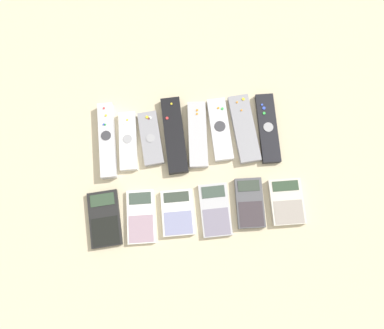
{
  "coord_description": "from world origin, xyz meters",
  "views": [
    {
      "loc": [
        -0.02,
        -0.2,
        1.0
      ],
      "look_at": [
        0.0,
        0.04,
        0.01
      ],
      "focal_mm": 35.0,
      "sensor_mm": 36.0,
      "label": 1
    }
  ],
  "objects_px": {
    "calculator_2": "(178,213)",
    "calculator_3": "(215,210)",
    "remote_5": "(220,129)",
    "calculator_5": "(287,202)",
    "calculator_0": "(105,219)",
    "remote_7": "(268,128)",
    "remote_1": "(128,141)",
    "remote_0": "(107,140)",
    "remote_2": "(151,138)",
    "calculator_1": "(141,216)",
    "calculator_4": "(250,203)",
    "remote_4": "(198,134)",
    "remote_3": "(174,135)",
    "remote_6": "(244,129)"
  },
  "relations": [
    {
      "from": "calculator_2",
      "to": "calculator_3",
      "type": "height_order",
      "value": "calculator_2"
    },
    {
      "from": "remote_5",
      "to": "calculator_5",
      "type": "bearing_deg",
      "value": -56.29
    },
    {
      "from": "calculator_0",
      "to": "remote_7",
      "type": "bearing_deg",
      "value": 20.84
    },
    {
      "from": "remote_1",
      "to": "calculator_3",
      "type": "relative_size",
      "value": 1.19
    },
    {
      "from": "remote_0",
      "to": "remote_7",
      "type": "bearing_deg",
      "value": -0.96
    },
    {
      "from": "remote_1",
      "to": "calculator_0",
      "type": "distance_m",
      "value": 0.22
    },
    {
      "from": "remote_0",
      "to": "calculator_0",
      "type": "relative_size",
      "value": 1.42
    },
    {
      "from": "remote_7",
      "to": "calculator_0",
      "type": "relative_size",
      "value": 1.34
    },
    {
      "from": "remote_1",
      "to": "calculator_3",
      "type": "bearing_deg",
      "value": -42.64
    },
    {
      "from": "calculator_0",
      "to": "remote_2",
      "type": "bearing_deg",
      "value": 53.56
    },
    {
      "from": "calculator_5",
      "to": "calculator_1",
      "type": "bearing_deg",
      "value": -178.53
    },
    {
      "from": "calculator_0",
      "to": "calculator_4",
      "type": "bearing_deg",
      "value": -2.62
    },
    {
      "from": "remote_0",
      "to": "calculator_1",
      "type": "height_order",
      "value": "remote_0"
    },
    {
      "from": "calculator_3",
      "to": "calculator_1",
      "type": "bearing_deg",
      "value": 179.46
    },
    {
      "from": "calculator_0",
      "to": "calculator_4",
      "type": "height_order",
      "value": "calculator_4"
    },
    {
      "from": "remote_4",
      "to": "calculator_3",
      "type": "height_order",
      "value": "remote_4"
    },
    {
      "from": "remote_3",
      "to": "calculator_1",
      "type": "distance_m",
      "value": 0.24
    },
    {
      "from": "remote_3",
      "to": "remote_5",
      "type": "relative_size",
      "value": 1.21
    },
    {
      "from": "remote_0",
      "to": "calculator_4",
      "type": "distance_m",
      "value": 0.43
    },
    {
      "from": "remote_7",
      "to": "calculator_2",
      "type": "xyz_separation_m",
      "value": [
        -0.27,
        -0.21,
        0.0
      ]
    },
    {
      "from": "remote_2",
      "to": "remote_3",
      "type": "distance_m",
      "value": 0.07
    },
    {
      "from": "remote_3",
      "to": "remote_5",
      "type": "xyz_separation_m",
      "value": [
        0.13,
        0.0,
        -0.0
      ]
    },
    {
      "from": "remote_7",
      "to": "remote_3",
      "type": "bearing_deg",
      "value": -179.3
    },
    {
      "from": "remote_0",
      "to": "calculator_5",
      "type": "xyz_separation_m",
      "value": [
        0.47,
        -0.22,
        -0.0
      ]
    },
    {
      "from": "remote_5",
      "to": "calculator_5",
      "type": "distance_m",
      "value": 0.27
    },
    {
      "from": "remote_6",
      "to": "calculator_1",
      "type": "height_order",
      "value": "remote_6"
    },
    {
      "from": "calculator_0",
      "to": "calculator_5",
      "type": "bearing_deg",
      "value": -3.5
    },
    {
      "from": "remote_4",
      "to": "remote_3",
      "type": "bearing_deg",
      "value": 179.84
    },
    {
      "from": "remote_6",
      "to": "calculator_0",
      "type": "bearing_deg",
      "value": -155.78
    },
    {
      "from": "remote_7",
      "to": "calculator_1",
      "type": "height_order",
      "value": "remote_7"
    },
    {
      "from": "remote_0",
      "to": "calculator_4",
      "type": "xyz_separation_m",
      "value": [
        0.37,
        -0.21,
        -0.0
      ]
    },
    {
      "from": "calculator_2",
      "to": "calculator_3",
      "type": "xyz_separation_m",
      "value": [
        0.1,
        -0.0,
        -0.0
      ]
    },
    {
      "from": "remote_2",
      "to": "calculator_3",
      "type": "xyz_separation_m",
      "value": [
        0.16,
        -0.22,
        -0.0
      ]
    },
    {
      "from": "remote_2",
      "to": "calculator_1",
      "type": "xyz_separation_m",
      "value": [
        -0.04,
        -0.21,
        -0.0
      ]
    },
    {
      "from": "remote_6",
      "to": "calculator_5",
      "type": "height_order",
      "value": "remote_6"
    },
    {
      "from": "calculator_2",
      "to": "calculator_5",
      "type": "height_order",
      "value": "same"
    },
    {
      "from": "calculator_0",
      "to": "calculator_3",
      "type": "xyz_separation_m",
      "value": [
        0.29,
        -0.01,
        -0.0
      ]
    },
    {
      "from": "remote_7",
      "to": "calculator_2",
      "type": "relative_size",
      "value": 1.65
    },
    {
      "from": "remote_1",
      "to": "calculator_3",
      "type": "height_order",
      "value": "remote_1"
    },
    {
      "from": "remote_0",
      "to": "calculator_1",
      "type": "bearing_deg",
      "value": -70.32
    },
    {
      "from": "calculator_5",
      "to": "remote_4",
      "type": "bearing_deg",
      "value": 137.31
    },
    {
      "from": "remote_0",
      "to": "remote_5",
      "type": "bearing_deg",
      "value": 0.3
    },
    {
      "from": "calculator_0",
      "to": "remote_6",
      "type": "bearing_deg",
      "value": 24.77
    },
    {
      "from": "remote_6",
      "to": "remote_1",
      "type": "bearing_deg",
      "value": 177.05
    },
    {
      "from": "remote_3",
      "to": "calculator_5",
      "type": "distance_m",
      "value": 0.36
    },
    {
      "from": "remote_2",
      "to": "remote_6",
      "type": "xyz_separation_m",
      "value": [
        0.26,
        0.0,
        0.0
      ]
    },
    {
      "from": "calculator_1",
      "to": "calculator_3",
      "type": "relative_size",
      "value": 1.02
    },
    {
      "from": "remote_0",
      "to": "calculator_3",
      "type": "height_order",
      "value": "remote_0"
    },
    {
      "from": "calculator_0",
      "to": "remote_4",
      "type": "bearing_deg",
      "value": 34.58
    },
    {
      "from": "remote_3",
      "to": "remote_4",
      "type": "relative_size",
      "value": 1.15
    }
  ]
}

